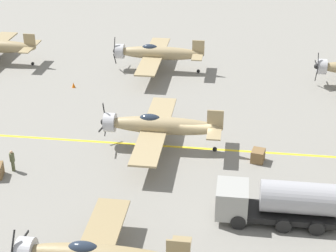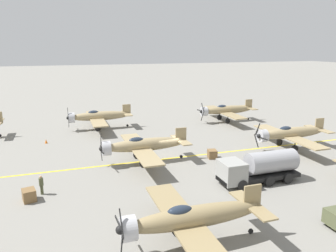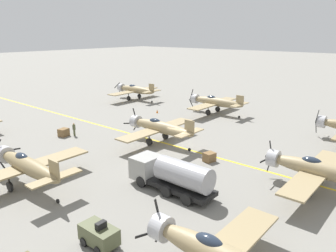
{
  "view_description": "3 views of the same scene",
  "coord_description": "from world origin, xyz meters",
  "px_view_note": "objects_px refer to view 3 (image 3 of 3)",
  "views": [
    {
      "loc": [
        -40.13,
        -3.07,
        22.42
      ],
      "look_at": [
        -3.02,
        1.89,
        3.42
      ],
      "focal_mm": 60.0,
      "sensor_mm": 36.0,
      "label": 1
    },
    {
      "loc": [
        -34.12,
        11.43,
        12.72
      ],
      "look_at": [
        3.31,
        -1.18,
        3.04
      ],
      "focal_mm": 35.0,
      "sensor_mm": 36.0,
      "label": 2
    },
    {
      "loc": [
        -28.99,
        -22.34,
        13.21
      ],
      "look_at": [
        -1.11,
        0.96,
        2.72
      ],
      "focal_mm": 35.0,
      "sensor_mm": 36.0,
      "label": 3
    }
  ],
  "objects_px": {
    "airplane_near_center": "(320,170)",
    "traffic_cone": "(157,111)",
    "fuel_tanker": "(171,174)",
    "tow_tractor": "(99,235)",
    "airplane_mid_right": "(215,102)",
    "airplane_mid_left": "(27,166)",
    "airplane_far_right": "(135,90)",
    "airplane_mid_center": "(160,127)",
    "ground_crew_walking": "(74,129)",
    "supply_crate_mid_lane": "(209,157)",
    "supply_crate_by_tanker": "(64,132)"
  },
  "relations": [
    {
      "from": "airplane_mid_center",
      "to": "supply_crate_by_tanker",
      "type": "bearing_deg",
      "value": 129.28
    },
    {
      "from": "airplane_mid_left",
      "to": "fuel_tanker",
      "type": "height_order",
      "value": "airplane_mid_left"
    },
    {
      "from": "airplane_far_right",
      "to": "traffic_cone",
      "type": "relative_size",
      "value": 21.82
    },
    {
      "from": "fuel_tanker",
      "to": "tow_tractor",
      "type": "height_order",
      "value": "fuel_tanker"
    },
    {
      "from": "fuel_tanker",
      "to": "supply_crate_by_tanker",
      "type": "relative_size",
      "value": 6.56
    },
    {
      "from": "ground_crew_walking",
      "to": "supply_crate_by_tanker",
      "type": "height_order",
      "value": "ground_crew_walking"
    },
    {
      "from": "ground_crew_walking",
      "to": "supply_crate_mid_lane",
      "type": "relative_size",
      "value": 1.51
    },
    {
      "from": "fuel_tanker",
      "to": "airplane_far_right",
      "type": "bearing_deg",
      "value": 49.79
    },
    {
      "from": "airplane_mid_center",
      "to": "supply_crate_by_tanker",
      "type": "distance_m",
      "value": 13.03
    },
    {
      "from": "airplane_mid_left",
      "to": "supply_crate_by_tanker",
      "type": "relative_size",
      "value": 9.85
    },
    {
      "from": "airplane_far_right",
      "to": "airplane_mid_center",
      "type": "xyz_separation_m",
      "value": [
        -16.97,
        -21.44,
        0.0
      ]
    },
    {
      "from": "airplane_near_center",
      "to": "traffic_cone",
      "type": "xyz_separation_m",
      "value": [
        12.35,
        29.37,
        -1.74
      ]
    },
    {
      "from": "airplane_mid_right",
      "to": "traffic_cone",
      "type": "relative_size",
      "value": 21.82
    },
    {
      "from": "tow_tractor",
      "to": "airplane_near_center",
      "type": "bearing_deg",
      "value": -27.01
    },
    {
      "from": "tow_tractor",
      "to": "traffic_cone",
      "type": "distance_m",
      "value": 35.73
    },
    {
      "from": "fuel_tanker",
      "to": "ground_crew_walking",
      "type": "relative_size",
      "value": 4.56
    },
    {
      "from": "airplane_mid_left",
      "to": "airplane_far_right",
      "type": "xyz_separation_m",
      "value": [
        33.32,
        20.41,
        0.0
      ]
    },
    {
      "from": "airplane_far_right",
      "to": "airplane_mid_left",
      "type": "bearing_deg",
      "value": -144.7
    },
    {
      "from": "tow_tractor",
      "to": "traffic_cone",
      "type": "height_order",
      "value": "tow_tractor"
    },
    {
      "from": "airplane_mid_right",
      "to": "tow_tractor",
      "type": "height_order",
      "value": "airplane_mid_right"
    },
    {
      "from": "airplane_near_center",
      "to": "fuel_tanker",
      "type": "distance_m",
      "value": 12.53
    },
    {
      "from": "airplane_mid_right",
      "to": "supply_crate_by_tanker",
      "type": "distance_m",
      "value": 24.8
    },
    {
      "from": "tow_tractor",
      "to": "airplane_mid_left",
      "type": "bearing_deg",
      "value": 83.56
    },
    {
      "from": "airplane_mid_left",
      "to": "ground_crew_walking",
      "type": "xyz_separation_m",
      "value": [
        11.29,
        9.45,
        -1.06
      ]
    },
    {
      "from": "fuel_tanker",
      "to": "tow_tractor",
      "type": "xyz_separation_m",
      "value": [
        -8.8,
        -1.28,
        -0.72
      ]
    },
    {
      "from": "airplane_far_right",
      "to": "ground_crew_walking",
      "type": "xyz_separation_m",
      "value": [
        -22.03,
        -10.96,
        -1.06
      ]
    },
    {
      "from": "fuel_tanker",
      "to": "traffic_cone",
      "type": "xyz_separation_m",
      "value": [
        20.18,
        19.6,
        -1.24
      ]
    },
    {
      "from": "airplane_mid_left",
      "to": "fuel_tanker",
      "type": "relative_size",
      "value": 1.5
    },
    {
      "from": "ground_crew_walking",
      "to": "airplane_near_center",
      "type": "bearing_deg",
      "value": -82.1
    },
    {
      "from": "airplane_mid_right",
      "to": "fuel_tanker",
      "type": "xyz_separation_m",
      "value": [
        -25.98,
        -11.88,
        -0.5
      ]
    },
    {
      "from": "airplane_mid_center",
      "to": "airplane_near_center",
      "type": "xyz_separation_m",
      "value": [
        -0.99,
        -18.84,
        -0.0
      ]
    },
    {
      "from": "fuel_tanker",
      "to": "ground_crew_walking",
      "type": "height_order",
      "value": "fuel_tanker"
    },
    {
      "from": "supply_crate_by_tanker",
      "to": "airplane_mid_right",
      "type": "bearing_deg",
      "value": -20.46
    },
    {
      "from": "airplane_mid_center",
      "to": "supply_crate_mid_lane",
      "type": "height_order",
      "value": "airplane_mid_center"
    },
    {
      "from": "traffic_cone",
      "to": "airplane_near_center",
      "type": "bearing_deg",
      "value": -112.8
    },
    {
      "from": "airplane_far_right",
      "to": "airplane_mid_center",
      "type": "bearing_deg",
      "value": -124.54
    },
    {
      "from": "airplane_mid_right",
      "to": "traffic_cone",
      "type": "distance_m",
      "value": 9.82
    },
    {
      "from": "airplane_far_right",
      "to": "traffic_cone",
      "type": "height_order",
      "value": "airplane_far_right"
    },
    {
      "from": "airplane_far_right",
      "to": "airplane_mid_center",
      "type": "relative_size",
      "value": 1.0
    },
    {
      "from": "supply_crate_by_tanker",
      "to": "traffic_cone",
      "type": "xyz_separation_m",
      "value": [
        17.39,
        -0.93,
        -0.23
      ]
    },
    {
      "from": "airplane_far_right",
      "to": "airplane_mid_right",
      "type": "bearing_deg",
      "value": -85.63
    },
    {
      "from": "airplane_mid_left",
      "to": "supply_crate_mid_lane",
      "type": "xyz_separation_m",
      "value": [
        15.21,
        -9.03,
        -1.53
      ]
    },
    {
      "from": "airplane_mid_right",
      "to": "airplane_near_center",
      "type": "bearing_deg",
      "value": -120.75
    },
    {
      "from": "fuel_tanker",
      "to": "airplane_mid_right",
      "type": "bearing_deg",
      "value": 24.56
    },
    {
      "from": "airplane_near_center",
      "to": "fuel_tanker",
      "type": "bearing_deg",
      "value": 139.96
    },
    {
      "from": "supply_crate_mid_lane",
      "to": "airplane_mid_right",
      "type": "bearing_deg",
      "value": 30.53
    },
    {
      "from": "airplane_mid_left",
      "to": "traffic_cone",
      "type": "bearing_deg",
      "value": 14.58
    },
    {
      "from": "fuel_tanker",
      "to": "airplane_near_center",
      "type": "bearing_deg",
      "value": -51.24
    },
    {
      "from": "supply_crate_by_tanker",
      "to": "airplane_mid_left",
      "type": "bearing_deg",
      "value": -134.71
    },
    {
      "from": "airplane_far_right",
      "to": "fuel_tanker",
      "type": "distance_m",
      "value": 39.97
    }
  ]
}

